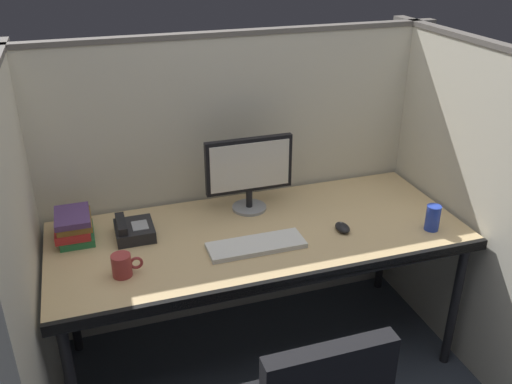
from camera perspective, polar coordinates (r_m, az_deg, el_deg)
cubicle_partition_rear at (r=2.91m, az=-2.43°, el=0.94°), size 2.21×0.06×1.57m
cubicle_partition_left at (r=2.36m, az=-22.57°, el=-7.71°), size 0.06×1.41×1.57m
cubicle_partition_right at (r=2.89m, az=20.04°, el=-0.85°), size 0.06×1.41×1.57m
desk at (r=2.57m, az=0.44°, el=-5.18°), size 1.90×0.80×0.74m
monitor_center at (r=2.65m, az=-0.72°, el=2.36°), size 0.43×0.17×0.37m
keyboard_main at (r=2.43m, az=0.02°, el=-5.53°), size 0.43×0.15×0.02m
computer_mouse at (r=2.58m, az=8.94°, el=-3.66°), size 0.06×0.10×0.04m
desk_phone at (r=2.56m, az=-12.59°, el=-3.86°), size 0.17×0.19×0.09m
book_stack at (r=2.60m, az=-18.32°, el=-3.38°), size 0.16×0.22×0.13m
coffee_mug at (r=2.29m, az=-13.65°, el=-7.38°), size 0.13×0.08×0.09m
soda_can at (r=2.67m, az=17.83°, el=-2.56°), size 0.07×0.07×0.12m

